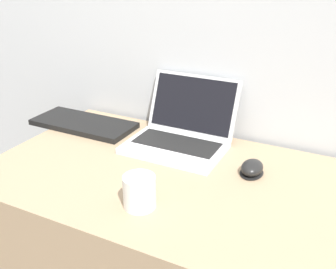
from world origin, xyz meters
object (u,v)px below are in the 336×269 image
laptop (181,132)px  computer_mouse (252,168)px  external_keyboard (84,124)px  drink_cup (138,191)px

laptop → computer_mouse: laptop is taller
computer_mouse → external_keyboard: bearing=174.4°
laptop → computer_mouse: 0.29m
laptop → external_keyboard: size_ratio=0.81×
computer_mouse → external_keyboard: 0.67m
computer_mouse → external_keyboard: computer_mouse is taller
laptop → external_keyboard: (-0.40, -0.02, -0.04)m
drink_cup → computer_mouse: bearing=53.7°
laptop → computer_mouse: (0.27, -0.09, -0.03)m
drink_cup → computer_mouse: (0.22, 0.29, -0.03)m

